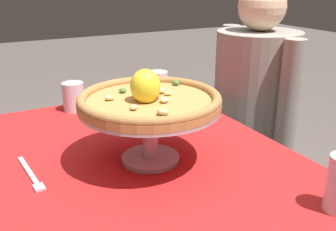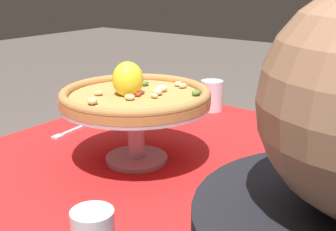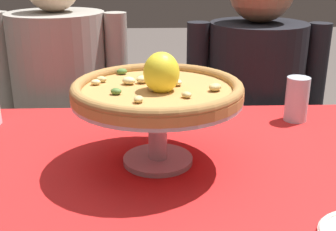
{
  "view_description": "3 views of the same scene",
  "coord_description": "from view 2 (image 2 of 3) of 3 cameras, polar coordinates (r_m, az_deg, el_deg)",
  "views": [
    {
      "loc": [
        0.83,
        -0.37,
        1.22
      ],
      "look_at": [
        -0.04,
        0.1,
        0.85
      ],
      "focal_mm": 40.25,
      "sensor_mm": 36.0,
      "label": 1
    },
    {
      "loc": [
        0.78,
        0.71,
        1.2
      ],
      "look_at": [
        -0.06,
        0.08,
        0.86
      ],
      "focal_mm": 46.94,
      "sensor_mm": 36.0,
      "label": 2
    },
    {
      "loc": [
        -0.02,
        -0.86,
        1.18
      ],
      "look_at": [
        0.02,
        0.09,
        0.83
      ],
      "focal_mm": 45.88,
      "sensor_mm": 36.0,
      "label": 3
    }
  ],
  "objects": [
    {
      "name": "water_glass_back_left",
      "position": [
        1.39,
        17.19,
        -0.02
      ],
      "size": [
        0.08,
        0.08,
        0.11
      ],
      "color": "white",
      "rests_on": "dining_table"
    },
    {
      "name": "pizza_stand",
      "position": [
        1.1,
        -4.21,
        -0.39
      ],
      "size": [
        0.37,
        0.37,
        0.16
      ],
      "color": "#B7B7C1",
      "rests_on": "dining_table"
    },
    {
      "name": "dinner_fork",
      "position": [
        1.38,
        -12.03,
        -1.79
      ],
      "size": [
        0.2,
        0.04,
        0.01
      ],
      "color": "#B7B7C1",
      "rests_on": "dining_table"
    },
    {
      "name": "dining_table",
      "position": [
        1.2,
        -5.1,
        -10.95
      ],
      "size": [
        1.18,
        0.82,
        0.74
      ],
      "color": "brown",
      "rests_on": "ground"
    },
    {
      "name": "water_glass_side_left",
      "position": [
        1.55,
        5.69,
        2.34
      ],
      "size": [
        0.08,
        0.08,
        0.11
      ],
      "color": "silver",
      "rests_on": "dining_table"
    },
    {
      "name": "pizza",
      "position": [
        1.08,
        -4.35,
        2.75
      ],
      "size": [
        0.37,
        0.37,
        0.1
      ],
      "color": "#BC8447",
      "rests_on": "pizza_stand"
    }
  ]
}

